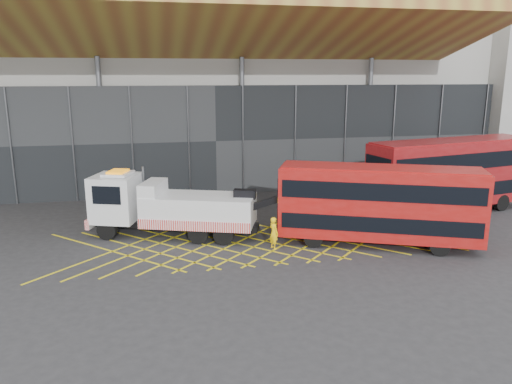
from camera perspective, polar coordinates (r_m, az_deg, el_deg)
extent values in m
plane|color=#29292B|center=(26.67, -5.71, -6.06)|extent=(120.00, 120.00, 0.00)
cube|color=yellow|center=(26.66, -16.09, -6.53)|extent=(7.16, 7.16, 0.01)
cube|color=yellow|center=(26.66, -16.09, -6.53)|extent=(7.16, 7.16, 0.01)
cube|color=yellow|center=(26.56, -12.63, -6.39)|extent=(7.16, 7.16, 0.01)
cube|color=yellow|center=(26.56, -12.63, -6.39)|extent=(7.16, 7.16, 0.01)
cube|color=yellow|center=(26.57, -9.17, -6.23)|extent=(7.16, 7.16, 0.01)
cube|color=yellow|center=(26.57, -9.17, -6.23)|extent=(7.16, 7.16, 0.01)
cube|color=yellow|center=(26.66, -5.71, -6.05)|extent=(7.16, 7.16, 0.01)
cube|color=yellow|center=(26.66, -5.71, -6.05)|extent=(7.16, 7.16, 0.01)
cube|color=yellow|center=(26.86, -2.30, -5.84)|extent=(7.16, 7.16, 0.01)
cube|color=yellow|center=(26.86, -2.30, -5.84)|extent=(7.16, 7.16, 0.01)
cube|color=yellow|center=(27.14, 1.05, -5.63)|extent=(7.16, 7.16, 0.01)
cube|color=yellow|center=(27.14, 1.05, -5.63)|extent=(7.16, 7.16, 0.01)
cube|color=yellow|center=(27.52, 4.32, -5.39)|extent=(7.16, 7.16, 0.01)
cube|color=yellow|center=(27.52, 4.32, -5.39)|extent=(7.16, 7.16, 0.01)
cube|color=yellow|center=(27.98, 7.49, -5.15)|extent=(7.16, 7.16, 0.01)
cube|color=yellow|center=(27.98, 7.49, -5.15)|extent=(7.16, 7.16, 0.01)
cube|color=yellow|center=(28.52, 10.54, -4.90)|extent=(7.16, 7.16, 0.01)
cube|color=yellow|center=(28.52, 10.54, -4.90)|extent=(7.16, 7.16, 0.01)
cube|color=yellow|center=(29.15, 13.47, -4.65)|extent=(7.16, 7.16, 0.01)
cube|color=yellow|center=(29.15, 13.47, -4.65)|extent=(7.16, 7.16, 0.01)
cube|color=#9A9A94|center=(44.26, -5.98, 13.53)|extent=(55.00, 14.00, 18.00)
cube|color=black|center=(37.32, -4.67, 5.89)|extent=(55.00, 0.80, 8.00)
cube|color=#9C5F2D|center=(33.23, -7.71, 17.86)|extent=(40.00, 11.93, 4.07)
cylinder|color=#595B60|center=(36.91, -17.17, 6.82)|extent=(0.36, 0.36, 10.00)
cylinder|color=#595B60|center=(37.29, -1.58, 7.47)|extent=(0.36, 0.36, 10.00)
cylinder|color=#595B60|center=(40.24, 12.71, 7.59)|extent=(0.36, 0.36, 10.00)
cube|color=black|center=(28.08, -9.22, -3.68)|extent=(9.12, 3.97, 0.34)
cube|color=white|center=(28.83, -15.69, -0.64)|extent=(3.02, 3.08, 2.55)
cube|color=black|center=(29.22, -17.90, 0.28)|extent=(0.75, 2.05, 1.08)
cube|color=red|center=(29.65, -17.72, -2.94)|extent=(1.06, 2.49, 0.54)
cube|color=orange|center=(28.44, -15.52, 2.28)|extent=(1.22, 1.40, 0.12)
cube|color=white|center=(27.47, -6.55, -1.96)|extent=(6.54, 4.30, 1.57)
cube|color=red|center=(26.47, -7.17, -3.90)|extent=(5.76, 2.04, 0.54)
cube|color=white|center=(27.92, -11.70, 0.48)|extent=(1.69, 2.54, 0.69)
cube|color=black|center=(26.74, -1.30, -0.24)|extent=(1.27, 0.85, 0.49)
cube|color=black|center=(26.73, 0.79, -1.33)|extent=(2.14, 1.02, 1.06)
cylinder|color=black|center=(28.42, -16.66, -4.19)|extent=(1.13, 0.68, 1.08)
cylinder|color=black|center=(30.22, -15.09, -3.04)|extent=(1.13, 0.68, 1.08)
cylinder|color=black|center=(26.48, -3.72, -4.92)|extent=(1.13, 0.68, 1.08)
cylinder|color=black|center=(28.41, -2.92, -3.63)|extent=(1.13, 0.68, 1.08)
cylinder|color=#595B60|center=(29.13, -12.70, 0.77)|extent=(0.14, 0.14, 2.16)
cube|color=#9E0F0C|center=(26.68, 13.91, -1.22)|extent=(10.41, 6.20, 3.63)
cube|color=black|center=(26.90, 13.81, -2.97)|extent=(10.05, 6.09, 0.80)
cube|color=black|center=(26.48, 14.01, 0.52)|extent=(10.05, 6.09, 0.89)
cube|color=black|center=(27.12, 2.85, -2.36)|extent=(0.87, 1.96, 1.22)
cube|color=black|center=(26.72, 2.89, 1.02)|extent=(0.87, 1.96, 0.89)
cube|color=yellow|center=(26.89, 2.85, -0.53)|extent=(0.70, 1.56, 0.33)
cube|color=#9E0F0C|center=(26.28, 14.13, 2.67)|extent=(10.14, 5.94, 0.11)
cylinder|color=black|center=(26.22, 6.59, -5.30)|extent=(1.01, 0.64, 0.97)
cylinder|color=black|center=(28.20, 6.95, -3.96)|extent=(1.01, 0.64, 0.97)
cylinder|color=black|center=(26.52, 20.28, -5.86)|extent=(1.01, 0.64, 0.97)
cylinder|color=black|center=(28.48, 19.66, -4.50)|extent=(1.01, 0.64, 0.97)
cube|color=maroon|center=(34.60, 21.44, 2.06)|extent=(11.94, 5.03, 4.10)
cube|color=black|center=(34.79, 21.30, 0.51)|extent=(11.49, 4.99, 0.90)
cube|color=black|center=(34.44, 21.57, 3.59)|extent=(11.49, 4.99, 1.00)
cube|color=black|center=(31.01, 13.58, -0.33)|extent=(0.55, 2.33, 1.37)
cube|color=black|center=(30.64, 13.77, 3.03)|extent=(0.55, 2.33, 1.00)
cube|color=yellow|center=(30.79, 13.67, 1.48)|extent=(0.45, 1.86, 0.37)
cube|color=maroon|center=(34.28, 21.73, 5.47)|extent=(11.66, 4.77, 0.13)
cylinder|color=black|center=(31.72, 17.86, -2.44)|extent=(1.14, 0.54, 1.10)
cylinder|color=black|center=(33.48, 15.18, -1.43)|extent=(1.14, 0.54, 1.10)
cylinder|color=black|center=(36.69, 26.24, -1.09)|extent=(1.14, 0.54, 1.10)
cylinder|color=black|center=(38.22, 23.54, -0.28)|extent=(1.14, 0.54, 1.10)
imported|color=yellow|center=(25.81, 2.04, -4.69)|extent=(0.61, 0.72, 1.68)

